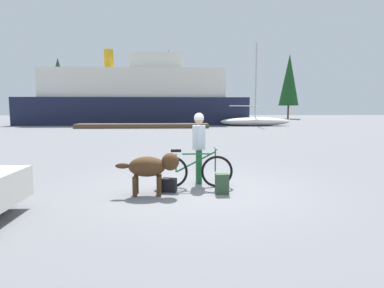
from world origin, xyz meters
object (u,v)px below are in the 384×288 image
(person_cyclist, at_px, (199,141))
(backpack, at_px, (222,184))
(bicycle, at_px, (194,171))
(dog, at_px, (152,167))
(ferry_boat, at_px, (137,98))
(sailboat_moored, at_px, (255,121))
(handbag_pannier, at_px, (169,185))

(person_cyclist, distance_m, backpack, 1.41)
(backpack, bearing_deg, bicycle, 134.65)
(bicycle, relative_size, dog, 1.33)
(person_cyclist, distance_m, ferry_boat, 31.75)
(ferry_boat, bearing_deg, sailboat_moored, -21.95)
(backpack, bearing_deg, person_cyclist, 111.83)
(person_cyclist, relative_size, ferry_boat, 0.07)
(person_cyclist, bearing_deg, bicycle, -107.79)
(person_cyclist, relative_size, sailboat_moored, 0.20)
(backpack, relative_size, ferry_boat, 0.02)
(backpack, height_order, handbag_pannier, backpack)
(dog, height_order, backpack, dog)
(dog, xyz_separation_m, handbag_pannier, (0.36, 0.22, -0.46))
(dog, bearing_deg, handbag_pannier, 31.30)
(bicycle, xyz_separation_m, sailboat_moored, (8.11, 26.55, 0.10))
(bicycle, bearing_deg, person_cyclist, 72.21)
(backpack, bearing_deg, dog, 179.60)
(dog, distance_m, backpack, 1.56)
(bicycle, bearing_deg, dog, -148.55)
(sailboat_moored, bearing_deg, backpack, -105.51)
(bicycle, xyz_separation_m, dog, (-0.94, -0.57, 0.20))
(ferry_boat, bearing_deg, handbag_pannier, -82.44)
(handbag_pannier, xyz_separation_m, sailboat_moored, (8.68, 26.91, 0.35))
(bicycle, height_order, sailboat_moored, sailboat_moored)
(sailboat_moored, bearing_deg, dog, -108.44)
(person_cyclist, height_order, backpack, person_cyclist)
(person_cyclist, distance_m, sailboat_moored, 27.27)
(bicycle, bearing_deg, backpack, -45.35)
(ferry_boat, bearing_deg, backpack, -80.50)
(backpack, bearing_deg, handbag_pannier, 168.61)
(handbag_pannier, bearing_deg, bicycle, 31.54)
(handbag_pannier, distance_m, sailboat_moored, 28.27)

